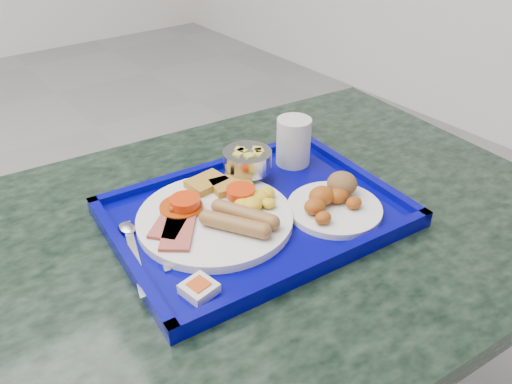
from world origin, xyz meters
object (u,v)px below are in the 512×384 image
Objects in this scene: fruit_bowl at (248,161)px; table at (244,303)px; tray at (256,214)px; bread_plate at (334,201)px; juice_cup at (294,140)px; main_plate at (218,213)px.

table is at bearing -130.20° from fruit_bowl.
fruit_bowl is at bearing 61.46° from tray.
table is at bearing 178.83° from tray.
tray is 3.14× the size of bread_plate.
juice_cup is at bearing -0.41° from fruit_bowl.
juice_cup reaches higher than fruit_bowl.
table is 0.33m from juice_cup.
bread_plate reaches higher than tray.
tray is 0.12m from fruit_bowl.
fruit_bowl is (-0.06, 0.17, 0.02)m from bread_plate.
fruit_bowl reaches higher than tray.
juice_cup reaches higher than table.
juice_cup reaches higher than bread_plate.
juice_cup reaches higher than tray.
main_plate is at bearing 164.24° from tray.
bread_plate is at bearing -34.32° from tray.
main_plate is 2.86× the size of fruit_bowl.
juice_cup is at bearing 29.52° from tray.
tray is at bearing -150.48° from juice_cup.
juice_cup is (0.05, 0.17, 0.03)m from bread_plate.
main_plate reaches higher than tray.
fruit_bowl reaches higher than bread_plate.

